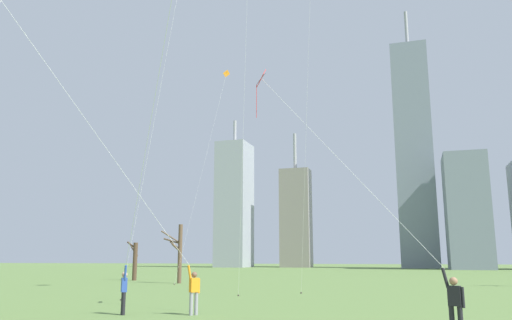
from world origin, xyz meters
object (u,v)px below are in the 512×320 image
kite_flyer_midfield_right_blue (153,231)px  bare_tree_left_of_center (179,252)px  kite_flyer_midfield_left_yellow (143,175)px  distant_kite_low_near_trees_orange (219,103)px  kite_flyer_foreground_left_red (414,255)px  bare_tree_far_right_edge (135,260)px

kite_flyer_midfield_right_blue → bare_tree_left_of_center: (-10.58, 24.03, -0.46)m
kite_flyer_midfield_left_yellow → distant_kite_low_near_trees_orange: 32.06m
kite_flyer_foreground_left_red → distant_kite_low_near_trees_orange: 34.97m
distant_kite_low_near_trees_orange → bare_tree_far_right_edge: 17.85m
distant_kite_low_near_trees_orange → kite_flyer_midfield_right_blue: bearing=-73.5°
kite_flyer_midfield_right_blue → distant_kite_low_near_trees_orange: 29.89m
kite_flyer_midfield_right_blue → bare_tree_left_of_center: size_ratio=3.20×
kite_flyer_midfield_left_yellow → bare_tree_left_of_center: bearing=113.5°
distant_kite_low_near_trees_orange → bare_tree_left_of_center: 14.34m
distant_kite_low_near_trees_orange → bare_tree_far_right_edge: size_ratio=5.25×
distant_kite_low_near_trees_orange → kite_flyer_foreground_left_red: bearing=-57.8°
kite_flyer_foreground_left_red → bare_tree_far_right_edge: 39.90m
distant_kite_low_near_trees_orange → bare_tree_left_of_center: (-3.00, -1.55, -13.93)m
kite_flyer_foreground_left_red → kite_flyer_midfield_left_yellow: size_ratio=0.67×
kite_flyer_midfield_right_blue → bare_tree_far_right_edge: size_ratio=4.26×
kite_flyer_midfield_left_yellow → bare_tree_left_of_center: kite_flyer_midfield_left_yellow is taller
kite_flyer_foreground_left_red → kite_flyer_midfield_right_blue: kite_flyer_midfield_right_blue is taller
distant_kite_low_near_trees_orange → bare_tree_far_right_edge: bearing=165.2°
kite_flyer_midfield_right_blue → bare_tree_far_right_edge: (-17.42, 28.18, -1.19)m
bare_tree_far_right_edge → kite_flyer_midfield_right_blue: bearing=-58.3°
bare_tree_far_right_edge → bare_tree_left_of_center: bare_tree_left_of_center is taller
bare_tree_left_of_center → kite_flyer_midfield_left_yellow: bearing=-66.5°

